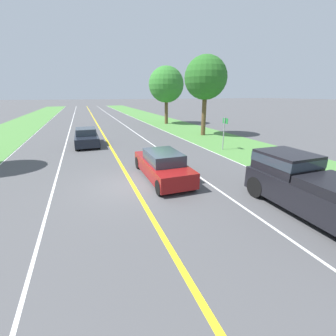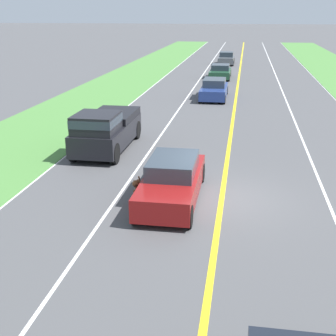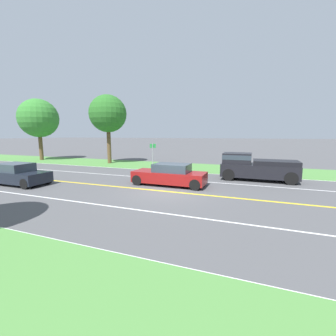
{
  "view_description": "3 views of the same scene",
  "coord_description": "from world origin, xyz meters",
  "px_view_note": "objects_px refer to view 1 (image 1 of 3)",
  "views": [
    {
      "loc": [
        -1.9,
        -9.86,
        4.11
      ],
      "look_at": [
        1.67,
        -0.35,
        0.76
      ],
      "focal_mm": 24.0,
      "sensor_mm": 36.0,
      "label": 1
    },
    {
      "loc": [
        -0.56,
        14.72,
        6.05
      ],
      "look_at": [
        1.81,
        0.17,
        1.04
      ],
      "focal_mm": 50.0,
      "sensor_mm": 36.0,
      "label": 2
    },
    {
      "loc": [
        -11.95,
        -4.7,
        3.3
      ],
      "look_at": [
        1.65,
        0.51,
        1.14
      ],
      "focal_mm": 24.0,
      "sensor_mm": 36.0,
      "label": 3
    }
  ],
  "objects_px": {
    "roadside_tree_right_near": "(206,78)",
    "dog": "(183,167)",
    "ego_car": "(162,165)",
    "oncoming_car": "(87,137)",
    "pickup_truck": "(313,187)",
    "roadside_tree_right_far": "(166,85)",
    "street_sign": "(224,130)"
  },
  "relations": [
    {
      "from": "pickup_truck",
      "to": "roadside_tree_right_far",
      "type": "bearing_deg",
      "value": 81.16
    },
    {
      "from": "pickup_truck",
      "to": "roadside_tree_right_near",
      "type": "bearing_deg",
      "value": 74.51
    },
    {
      "from": "oncoming_car",
      "to": "dog",
      "type": "bearing_deg",
      "value": 115.41
    },
    {
      "from": "pickup_truck",
      "to": "roadside_tree_right_far",
      "type": "relative_size",
      "value": 0.67
    },
    {
      "from": "dog",
      "to": "oncoming_car",
      "type": "bearing_deg",
      "value": 110.32
    },
    {
      "from": "street_sign",
      "to": "dog",
      "type": "bearing_deg",
      "value": -141.53
    },
    {
      "from": "oncoming_car",
      "to": "roadside_tree_right_near",
      "type": "height_order",
      "value": "roadside_tree_right_near"
    },
    {
      "from": "ego_car",
      "to": "pickup_truck",
      "type": "height_order",
      "value": "pickup_truck"
    },
    {
      "from": "oncoming_car",
      "to": "street_sign",
      "type": "bearing_deg",
      "value": 150.79
    },
    {
      "from": "roadside_tree_right_far",
      "to": "street_sign",
      "type": "distance_m",
      "value": 17.22
    },
    {
      "from": "roadside_tree_right_near",
      "to": "roadside_tree_right_far",
      "type": "relative_size",
      "value": 0.99
    },
    {
      "from": "pickup_truck",
      "to": "roadside_tree_right_near",
      "type": "distance_m",
      "value": 16.99
    },
    {
      "from": "pickup_truck",
      "to": "roadside_tree_right_near",
      "type": "xyz_separation_m",
      "value": [
        4.37,
        15.75,
        4.62
      ]
    },
    {
      "from": "ego_car",
      "to": "street_sign",
      "type": "bearing_deg",
      "value": 33.13
    },
    {
      "from": "ego_car",
      "to": "pickup_truck",
      "type": "distance_m",
      "value": 6.48
    },
    {
      "from": "roadside_tree_right_near",
      "to": "dog",
      "type": "bearing_deg",
      "value": -123.67
    },
    {
      "from": "pickup_truck",
      "to": "oncoming_car",
      "type": "height_order",
      "value": "pickup_truck"
    },
    {
      "from": "roadside_tree_right_near",
      "to": "street_sign",
      "type": "distance_m",
      "value": 7.73
    },
    {
      "from": "dog",
      "to": "roadside_tree_right_far",
      "type": "distance_m",
      "value": 22.47
    },
    {
      "from": "oncoming_car",
      "to": "roadside_tree_right_far",
      "type": "bearing_deg",
      "value": -135.06
    },
    {
      "from": "oncoming_car",
      "to": "roadside_tree_right_near",
      "type": "bearing_deg",
      "value": -175.76
    },
    {
      "from": "ego_car",
      "to": "oncoming_car",
      "type": "xyz_separation_m",
      "value": [
        -3.39,
        9.67,
        -0.01
      ]
    },
    {
      "from": "oncoming_car",
      "to": "roadside_tree_right_far",
      "type": "height_order",
      "value": "roadside_tree_right_far"
    },
    {
      "from": "dog",
      "to": "pickup_truck",
      "type": "bearing_deg",
      "value": -68.58
    },
    {
      "from": "roadside_tree_right_far",
      "to": "street_sign",
      "type": "xyz_separation_m",
      "value": [
        -1.46,
        -16.73,
        -3.81
      ]
    },
    {
      "from": "ego_car",
      "to": "oncoming_car",
      "type": "bearing_deg",
      "value": 109.33
    },
    {
      "from": "oncoming_car",
      "to": "roadside_tree_right_near",
      "type": "xyz_separation_m",
      "value": [
        11.57,
        0.86,
        4.95
      ]
    },
    {
      "from": "oncoming_car",
      "to": "roadside_tree_right_near",
      "type": "distance_m",
      "value": 12.61
    },
    {
      "from": "dog",
      "to": "ego_car",
      "type": "bearing_deg",
      "value": 176.51
    },
    {
      "from": "dog",
      "to": "pickup_truck",
      "type": "height_order",
      "value": "pickup_truck"
    },
    {
      "from": "pickup_truck",
      "to": "ego_car",
      "type": "bearing_deg",
      "value": 126.08
    },
    {
      "from": "street_sign",
      "to": "roadside_tree_right_near",
      "type": "bearing_deg",
      "value": 74.47
    }
  ]
}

